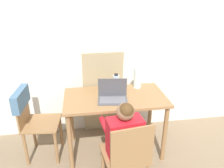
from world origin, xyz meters
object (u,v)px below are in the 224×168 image
object	(u,v)px
chair_occupied	(127,158)
person_seated	(123,135)
water_bottle	(116,83)
chair_spare	(30,113)
flower_vase	(138,77)
laptop	(113,95)

from	to	relation	value
chair_occupied	person_seated	bearing A→B (deg)	-90.00
person_seated	chair_occupied	bearing A→B (deg)	90.00
chair_occupied	water_bottle	bearing A→B (deg)	-100.13
person_seated	chair_spare	bearing A→B (deg)	-40.01
chair_occupied	chair_spare	xyz separation A→B (m)	(-0.97, 0.72, 0.14)
chair_spare	flower_vase	bearing A→B (deg)	-77.41
laptop	water_bottle	distance (m)	0.21
chair_occupied	water_bottle	size ratio (longest dim) A/B	3.79
laptop	person_seated	bearing A→B (deg)	-80.59
chair_occupied	laptop	bearing A→B (deg)	-94.30
flower_vase	chair_occupied	bearing A→B (deg)	-109.62
chair_occupied	laptop	size ratio (longest dim) A/B	2.48
chair_occupied	flower_vase	world-z (taller)	flower_vase
chair_occupied	person_seated	xyz separation A→B (m)	(-0.02, 0.12, 0.16)
laptop	flower_vase	bearing A→B (deg)	45.19
person_seated	flower_vase	size ratio (longest dim) A/B	3.33
chair_spare	person_seated	bearing A→B (deg)	-117.20
chair_spare	person_seated	xyz separation A→B (m)	(0.95, -0.60, 0.03)
person_seated	water_bottle	xyz separation A→B (m)	(0.05, 0.68, 0.24)
laptop	water_bottle	xyz separation A→B (m)	(0.07, 0.19, 0.05)
chair_spare	flower_vase	world-z (taller)	flower_vase
chair_spare	flower_vase	distance (m)	1.33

